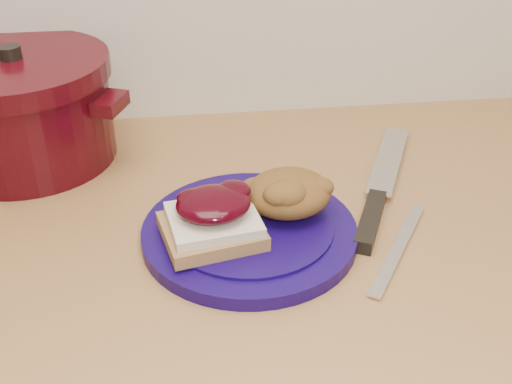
{
  "coord_description": "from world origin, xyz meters",
  "views": [
    {
      "loc": [
        -0.04,
        0.87,
        1.33
      ],
      "look_at": [
        0.04,
        1.48,
        0.95
      ],
      "focal_mm": 45.0,
      "sensor_mm": 36.0,
      "label": 1
    }
  ],
  "objects": [
    {
      "name": "butter_knife",
      "position": [
        0.19,
        1.42,
        0.9
      ],
      "size": [
        0.11,
        0.16,
        0.0
      ],
      "primitive_type": "cube",
      "rotation": [
        0.0,
        0.0,
        0.99
      ],
      "color": "silver",
      "rests_on": "wood_countertop"
    },
    {
      "name": "stuffing_mound",
      "position": [
        0.07,
        1.48,
        0.94
      ],
      "size": [
        0.11,
        0.1,
        0.05
      ],
      "primitive_type": "ellipsoid",
      "rotation": [
        0.0,
        0.0,
        0.11
      ],
      "color": "brown",
      "rests_on": "plate"
    },
    {
      "name": "plate",
      "position": [
        0.03,
        1.46,
        0.91
      ],
      "size": [
        0.27,
        0.27,
        0.02
      ],
      "primitive_type": "cylinder",
      "rotation": [
        0.0,
        0.0,
        0.11
      ],
      "color": "#110443",
      "rests_on": "wood_countertop"
    },
    {
      "name": "chef_knife",
      "position": [
        0.19,
        1.5,
        0.91
      ],
      "size": [
        0.15,
        0.29,
        0.02
      ],
      "rotation": [
        0.0,
        0.0,
        1.13
      ],
      "color": "black",
      "rests_on": "wood_countertop"
    },
    {
      "name": "sandwich",
      "position": [
        -0.02,
        1.44,
        0.94
      ],
      "size": [
        0.12,
        0.11,
        0.05
      ],
      "rotation": [
        0.0,
        0.0,
        0.11
      ],
      "color": "olive",
      "rests_on": "plate"
    },
    {
      "name": "dutch_oven",
      "position": [
        -0.25,
        1.69,
        0.97
      ],
      "size": [
        0.32,
        0.32,
        0.16
      ],
      "rotation": [
        0.0,
        0.0,
        -0.38
      ],
      "color": "#35050B",
      "rests_on": "wood_countertop"
    }
  ]
}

